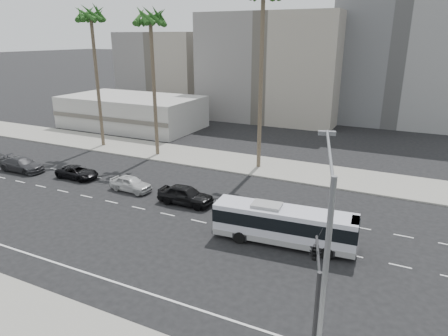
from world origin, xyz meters
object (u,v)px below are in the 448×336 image
Objects in this scene: city_bus at (284,224)px; car_b at (131,183)px; car_c at (77,172)px; traffic_signal at (315,257)px; palm_far at (91,19)px; car_d at (22,164)px; streetlight_corner at (324,270)px; car_a at (185,195)px; palm_mid at (150,22)px.

city_bus is 16.75m from car_b.
traffic_signal is (27.87, -12.77, 4.14)m from car_c.
palm_far is (-30.24, 15.02, 14.70)m from city_bus.
streetlight_corner is (35.90, -14.31, 5.02)m from car_d.
city_bus is 1.90× the size of car_d.
car_a is at bearing -90.76° from car_d.
car_a is 0.94× the size of car_d.
palm_mid is (9.80, 11.75, 14.89)m from car_d.
car_c is 32.94m from streetlight_corner.
traffic_signal is (35.05, -11.79, 4.00)m from car_d.
traffic_signal reaches higher than car_c.
city_bus is at bearing 99.73° from traffic_signal.
city_bus reaches higher than car_a.
car_b is 23.80m from palm_far.
car_b is (-6.40, 0.43, -0.12)m from car_a.
car_c is (-23.72, 3.87, -0.87)m from city_bus.
palm_mid is at bearing -14.38° from car_c.
car_d is (-14.52, -0.54, 0.04)m from car_b.
traffic_signal is 0.33× the size of palm_mid.
car_a is 18.89m from traffic_signal.
streetlight_corner is 45.27m from palm_far.
traffic_signal is at bearing -115.34° from car_c.
palm_mid is at bearing 121.73° from traffic_signal.
palm_mid is at bearing 119.67° from streetlight_corner.
car_b is 0.42× the size of streetlight_corner.
palm_mid is 0.98× the size of palm_far.
car_b is 0.93× the size of car_c.
city_bus reaches higher than car_d.
city_bus is 10.44m from car_a.
palm_far reaches higher than streetlight_corner.
traffic_signal reaches higher than car_d.
streetlight_corner reaches higher than car_d.
car_a is at bearing 158.23° from city_bus.
traffic_signal is at bearing -70.00° from city_bus.
car_d is 19.65m from palm_far.
car_a is 20.92m from car_d.
streetlight_corner reaches higher than car_b.
palm_mid is (-4.72, 11.21, 14.94)m from car_b.
car_b is at bearing -94.10° from car_c.
car_a is at bearing -46.31° from palm_mid.
palm_far is at bearing 129.90° from traffic_signal.
palm_mid is (2.62, 10.77, 15.03)m from car_c.
car_c is 0.86× the size of car_d.
city_bus is 24.05m from car_c.
car_a is 0.49× the size of streetlight_corner.
palm_far is (-9.14, 0.38, 0.55)m from palm_mid.
car_d is 37.20m from traffic_signal.
car_b is 14.53m from car_d.
palm_mid is (-11.12, 11.64, 14.82)m from car_a.
palm_mid is (-26.10, 26.06, 9.87)m from streetlight_corner.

